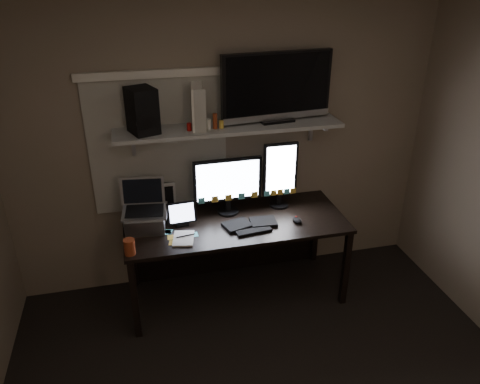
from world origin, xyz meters
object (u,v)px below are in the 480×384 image
object	(u,v)px
monitor_portrait	(280,175)
desk	(232,232)
cup	(129,247)
tv	(277,87)
game_console	(197,106)
keyboard	(250,224)
monitor_landscape	(228,186)
mouse	(297,220)
tablet	(182,214)
laptop	(144,207)
speaker	(142,111)

from	to	relation	value
monitor_portrait	desk	bearing A→B (deg)	-172.78
cup	tv	xyz separation A→B (m)	(1.24, 0.52, 0.96)
tv	game_console	size ratio (longest dim) A/B	2.76
keyboard	game_console	xyz separation A→B (m)	(-0.34, 0.32, 0.90)
desk	cup	size ratio (longest dim) A/B	14.98
tv	game_console	bearing A→B (deg)	174.95
monitor_portrait	cup	xyz separation A→B (m)	(-1.28, -0.46, -0.23)
monitor_landscape	tv	bearing A→B (deg)	8.73
desk	mouse	size ratio (longest dim) A/B	18.42
keyboard	desk	bearing A→B (deg)	108.23
tablet	tv	xyz separation A→B (m)	(0.82, 0.19, 0.92)
cup	game_console	xyz separation A→B (m)	(0.61, 0.51, 0.85)
monitor_portrait	mouse	size ratio (longest dim) A/B	6.00
tv	game_console	distance (m)	0.64
laptop	game_console	size ratio (longest dim) A/B	1.18
laptop	speaker	world-z (taller)	speaker
mouse	speaker	world-z (taller)	speaker
desk	monitor_landscape	size ratio (longest dim) A/B	3.17
desk	monitor_landscape	distance (m)	0.43
tablet	monitor_portrait	bearing A→B (deg)	4.54
desk	cup	world-z (taller)	cup
monitor_landscape	speaker	distance (m)	0.92
monitor_portrait	cup	bearing A→B (deg)	-159.80
monitor_portrait	speaker	bearing A→B (deg)	179.49
monitor_landscape	keyboard	world-z (taller)	monitor_landscape
tablet	tv	size ratio (longest dim) A/B	0.26
keyboard	laptop	bearing A→B (deg)	164.06
tablet	game_console	distance (m)	0.85
mouse	tablet	xyz separation A→B (m)	(-0.91, 0.18, 0.08)
game_console	keyboard	bearing A→B (deg)	-34.61
monitor_landscape	game_console	bearing A→B (deg)	163.16
tv	speaker	distance (m)	1.06
mouse	speaker	size ratio (longest dim) A/B	0.29
monitor_landscape	tv	world-z (taller)	tv
desk	mouse	bearing A→B (deg)	-27.98
mouse	tv	distance (m)	1.07
game_console	speaker	distance (m)	0.42
tablet	desk	bearing A→B (deg)	6.39
tablet	speaker	size ratio (longest dim) A/B	0.69
cup	speaker	distance (m)	1.00
monitor_landscape	cup	bearing A→B (deg)	-152.24
tablet	laptop	world-z (taller)	laptop
desk	monitor_portrait	distance (m)	0.64
monitor_landscape	speaker	world-z (taller)	speaker
mouse	game_console	size ratio (longest dim) A/B	0.30
mouse	cup	distance (m)	1.34
game_console	speaker	size ratio (longest dim) A/B	0.97
laptop	game_console	world-z (taller)	game_console
keyboard	speaker	size ratio (longest dim) A/B	1.29
monitor_landscape	tv	xyz separation A→B (m)	(0.42, 0.07, 0.77)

